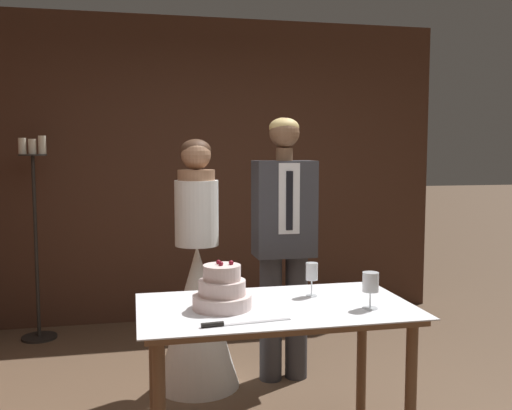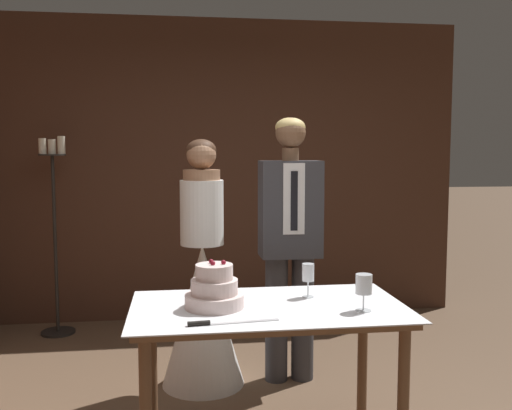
% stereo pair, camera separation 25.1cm
% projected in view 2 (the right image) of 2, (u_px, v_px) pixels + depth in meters
% --- Properties ---
extents(wall_back, '(4.40, 0.12, 2.71)m').
position_uv_depth(wall_back, '(221.00, 170.00, 5.24)').
color(wall_back, '#472B1E').
rests_on(wall_back, ground_plane).
extents(cake_table, '(1.36, 0.78, 0.77)m').
position_uv_depth(cake_table, '(268.00, 324.00, 2.85)').
color(cake_table, brown).
rests_on(cake_table, ground_plane).
extents(tiered_cake, '(0.29, 0.29, 0.24)m').
position_uv_depth(tiered_cake, '(214.00, 290.00, 2.80)').
color(tiered_cake, beige).
rests_on(tiered_cake, cake_table).
extents(cake_knife, '(0.42, 0.07, 0.02)m').
position_uv_depth(cake_knife, '(216.00, 323.00, 2.53)').
color(cake_knife, silver).
rests_on(cake_knife, cake_table).
extents(wine_glass_near, '(0.06, 0.06, 0.18)m').
position_uv_depth(wine_glass_near, '(308.00, 273.00, 2.99)').
color(wine_glass_near, silver).
rests_on(wine_glass_near, cake_table).
extents(wine_glass_middle, '(0.08, 0.08, 0.18)m').
position_uv_depth(wine_glass_middle, '(364.00, 286.00, 2.73)').
color(wine_glass_middle, silver).
rests_on(wine_glass_middle, cake_table).
extents(bride, '(0.54, 0.54, 1.61)m').
position_uv_depth(bride, '(203.00, 297.00, 3.72)').
color(bride, white).
rests_on(bride, ground_plane).
extents(groom, '(0.40, 0.25, 1.75)m').
position_uv_depth(groom, '(290.00, 237.00, 3.76)').
color(groom, '#38383D').
rests_on(groom, ground_plane).
extents(candle_stand, '(0.28, 0.28, 1.66)m').
position_uv_depth(candle_stand, '(55.00, 234.00, 4.73)').
color(candle_stand, black).
rests_on(candle_stand, ground_plane).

